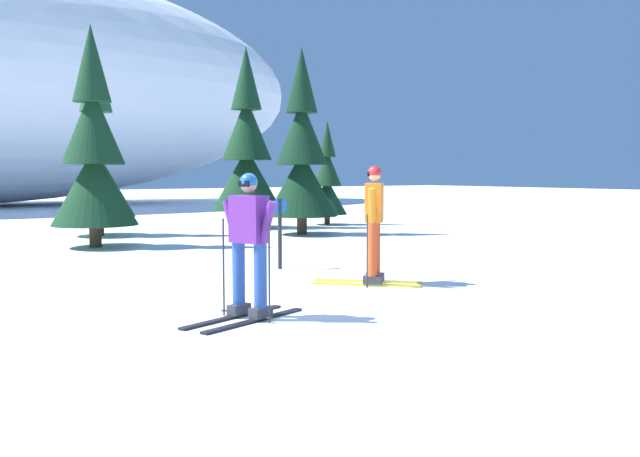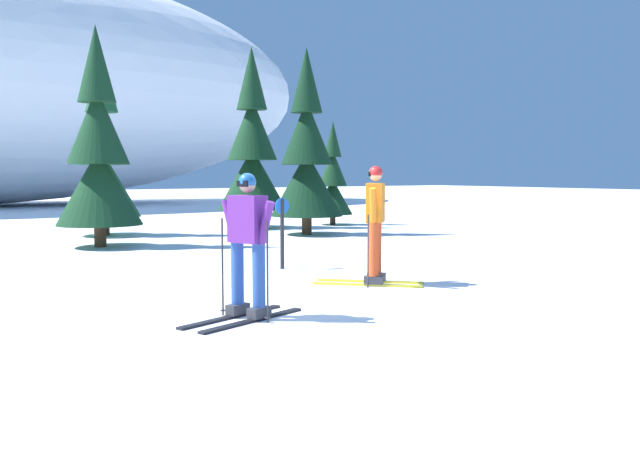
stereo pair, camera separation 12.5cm
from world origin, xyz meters
The scene contains 9 objects.
ground_plane centered at (0.00, 0.00, 0.00)m, with size 120.00×120.00×0.00m, color white.
skier_orange_jacket centered at (1.41, 0.14, 0.95)m, with size 1.46×1.49×1.79m.
skier_purple_jacket centered at (-1.38, -1.00, 0.88)m, with size 1.69×0.94×1.69m.
pine_tree_left centered at (-0.37, 7.88, 2.09)m, with size 1.93×1.93×4.99m.
pine_tree_center_left centered at (0.62, 10.76, 2.10)m, with size 1.94×1.94×5.03m.
pine_tree_center_right centered at (5.20, 10.83, 2.30)m, with size 2.12×2.12×5.49m.
pine_tree_right centered at (5.28, 7.93, 2.11)m, with size 1.95×1.95×5.05m.
pine_tree_far_right centered at (7.97, 10.49, 1.40)m, with size 1.29×1.29×3.35m.
trail_marker_post centered at (1.15, 2.41, 0.72)m, with size 0.28×0.07×1.25m.
Camera 1 is at (-5.35, -8.10, 1.70)m, focal length 39.66 mm.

